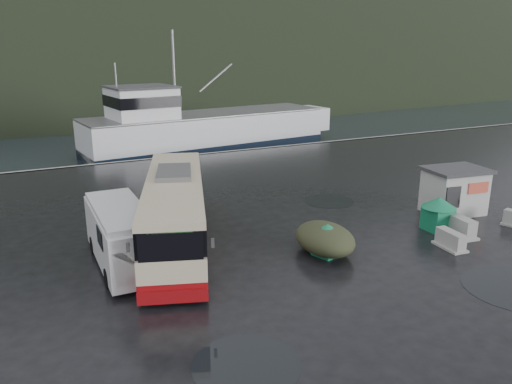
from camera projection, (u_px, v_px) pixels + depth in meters
name	position (u px, v px, depth m)	size (l,w,h in m)	color
ground	(287.00, 253.00, 20.49)	(160.00, 160.00, 0.00)	black
harbor_water	(53.00, 82.00, 115.33)	(300.00, 180.00, 0.02)	black
quay_edge	(157.00, 158.00, 37.73)	(160.00, 0.60, 1.50)	#999993
headland	(50.00, 63.00, 240.24)	(780.00, 540.00, 570.00)	black
coach_bus	(177.00, 244.00, 21.42)	(2.79, 10.98, 3.10)	beige
white_van	(124.00, 265.00, 19.44)	(1.97, 5.71, 2.38)	silver
waste_bin_left	(326.00, 255.00, 20.35)	(0.96, 0.96, 1.34)	#15774D
waste_bin_right	(436.00, 230.00, 23.13)	(1.13, 1.13, 1.58)	#15774D
dome_tent	(324.00, 252.00, 20.59)	(2.21, 3.09, 1.21)	#333721
ticket_kiosk	(452.00, 212.00, 25.51)	(2.98, 2.26, 2.33)	#B7B7B2
jersey_barrier_a	(458.00, 235.00, 22.47)	(0.87, 1.75, 0.87)	#999993
jersey_barrier_b	(450.00, 248.00, 21.06)	(0.74, 1.48, 0.74)	#999993
fishing_trawler	(207.00, 135.00, 47.85)	(27.55, 6.03, 11.02)	silver
puddles	(393.00, 273.00, 18.70)	(13.78, 14.67, 0.01)	black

